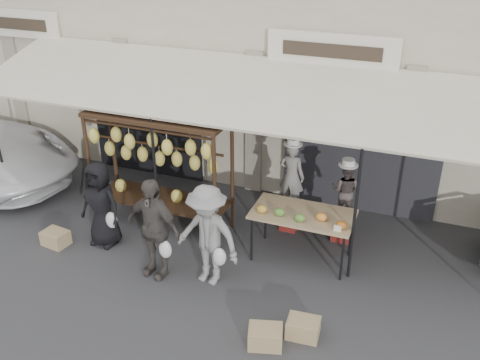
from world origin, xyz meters
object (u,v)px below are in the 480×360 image
object	(u,v)px
banana_rack	(158,151)
customer_left	(101,204)
crate_near_b	(303,328)
produce_table	(302,216)
vendor_left	(292,176)
vendor_right	(346,191)
customer_right	(208,236)
crate_near_a	(265,337)
customer_mid	(153,228)
crate_far	(56,238)

from	to	relation	value
banana_rack	customer_left	size ratio (longest dim) A/B	1.64
customer_left	crate_near_b	xyz separation A→B (m)	(3.96, -1.02, -0.66)
produce_table	vendor_left	world-z (taller)	vendor_left
vendor_right	customer_right	xyz separation A→B (m)	(-1.77, -2.00, -0.14)
customer_right	crate_near_a	xyz separation A→B (m)	(1.32, -1.04, -0.72)
produce_table	vendor_right	xyz separation A→B (m)	(0.54, 0.89, 0.13)
produce_table	customer_right	xyz separation A→B (m)	(-1.23, -1.11, -0.01)
crate_near_a	customer_mid	bearing A→B (deg)	157.43
customer_left	crate_far	distance (m)	1.10
vendor_right	customer_right	bearing A→B (deg)	57.38
crate_near_a	crate_far	world-z (taller)	crate_near_a
vendor_left	crate_far	bearing A→B (deg)	37.15
banana_rack	crate_near_b	world-z (taller)	banana_rack
vendor_right	crate_near_a	world-z (taller)	vendor_right
crate_near_b	customer_left	bearing A→B (deg)	165.53
customer_left	crate_near_a	size ratio (longest dim) A/B	3.40
customer_mid	crate_near_b	bearing A→B (deg)	-1.98
crate_near_a	crate_near_b	size ratio (longest dim) A/B	1.03
vendor_left	customer_right	xyz separation A→B (m)	(-0.77, -2.00, -0.24)
banana_rack	crate_near_b	size ratio (longest dim) A/B	5.73
produce_table	vendor_left	size ratio (longest dim) A/B	1.28
banana_rack	crate_far	bearing A→B (deg)	-139.87
banana_rack	customer_right	bearing A→B (deg)	-39.31
customer_right	customer_left	bearing A→B (deg)	-179.71
vendor_left	customer_left	bearing A→B (deg)	37.97
customer_left	crate_near_b	bearing A→B (deg)	-9.89
vendor_right	customer_right	distance (m)	2.67
vendor_right	customer_mid	size ratio (longest dim) A/B	0.61
crate_far	vendor_right	bearing A→B (deg)	23.12
produce_table	crate_near_b	xyz separation A→B (m)	(0.53, -1.79, -0.73)
customer_left	crate_far	bearing A→B (deg)	-150.33
customer_right	customer_mid	bearing A→B (deg)	-163.15
vendor_left	customer_right	distance (m)	2.16
vendor_right	customer_left	bearing A→B (deg)	31.54
customer_left	customer_mid	distance (m)	1.39
produce_table	vendor_left	xyz separation A→B (m)	(-0.45, 0.89, 0.24)
banana_rack	crate_near_a	world-z (taller)	banana_rack
crate_near_b	crate_far	bearing A→B (deg)	172.24
vendor_left	vendor_right	world-z (taller)	vendor_left
produce_table	customer_mid	distance (m)	2.45
vendor_left	crate_near_b	xyz separation A→B (m)	(0.99, -2.68, -0.97)
customer_mid	vendor_right	bearing A→B (deg)	48.54
customer_mid	crate_near_b	size ratio (longest dim) A/B	3.84
produce_table	customer_left	distance (m)	3.51
banana_rack	vendor_right	distance (m)	3.40
vendor_right	crate_far	xyz separation A→B (m)	(-4.76, -2.03, -0.86)
vendor_right	customer_left	world-z (taller)	customer_left
vendor_right	crate_far	size ratio (longest dim) A/B	2.37
customer_mid	customer_right	xyz separation A→B (m)	(0.89, 0.12, -0.01)
vendor_right	crate_near_a	distance (m)	3.19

